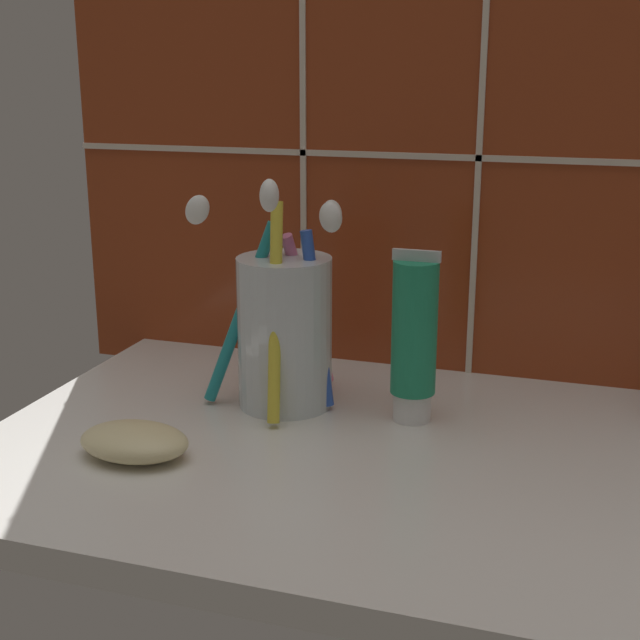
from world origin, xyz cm
name	(u,v)px	position (x,y,z in cm)	size (l,w,h in cm)	color
sink_counter	(405,466)	(0.00, 0.00, 1.00)	(58.87, 36.05, 2.00)	silver
tile_wall_backsplash	(466,75)	(0.01, 18.27, 26.32)	(68.87, 1.72, 52.63)	#933819
toothbrush_cup	(285,328)	(-10.78, 5.86, 8.13)	(11.93, 13.00, 18.07)	silver
toothpaste_tube	(414,338)	(-0.89, 5.89, 8.26)	(3.45, 3.28, 12.70)	white
soap_bar	(134,441)	(-17.00, -6.25, 3.11)	(7.54, 5.29, 2.22)	beige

